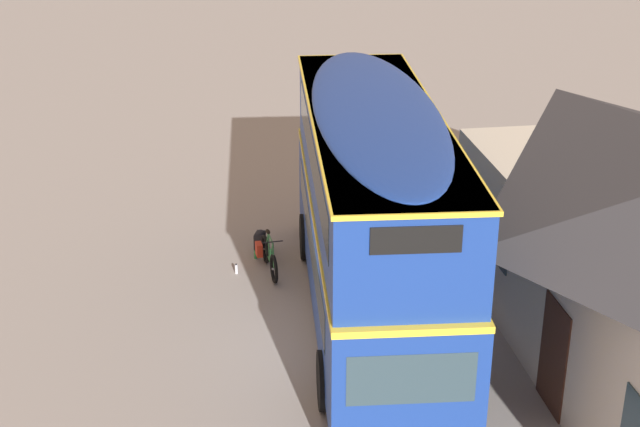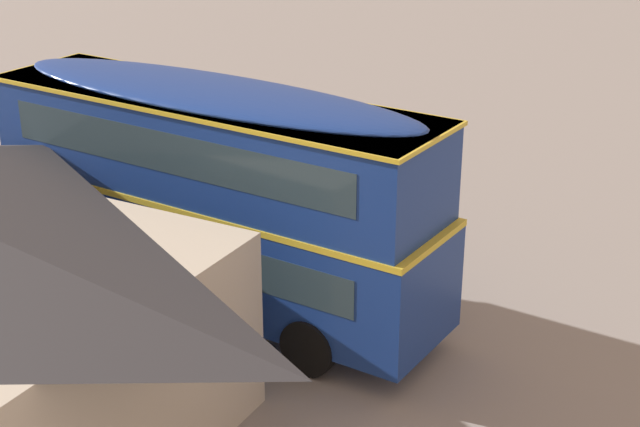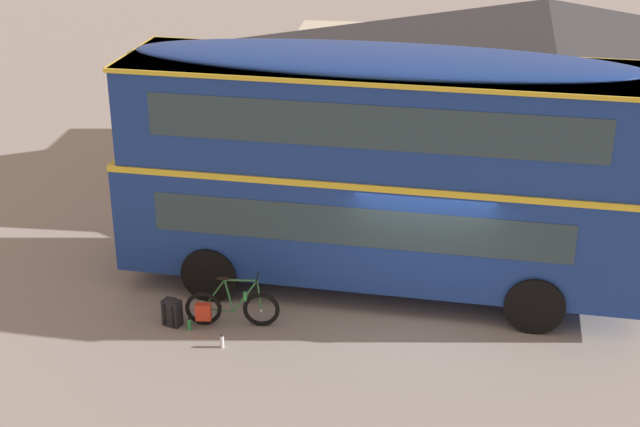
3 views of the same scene
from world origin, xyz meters
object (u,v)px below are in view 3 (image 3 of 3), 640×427
(backpack_on_ground, at_px, (172,311))
(water_bottle_clear_plastic, at_px, (222,342))
(water_bottle_green_metal, at_px, (189,324))
(touring_bicycle, at_px, (229,308))
(double_decker_bus, at_px, (379,162))

(backpack_on_ground, height_order, water_bottle_clear_plastic, backpack_on_ground)
(water_bottle_clear_plastic, height_order, water_bottle_green_metal, water_bottle_clear_plastic)
(touring_bicycle, height_order, water_bottle_clear_plastic, touring_bicycle)
(touring_bicycle, bearing_deg, water_bottle_clear_plastic, -84.63)
(double_decker_bus, distance_m, backpack_on_ground, 4.78)
(water_bottle_clear_plastic, bearing_deg, touring_bicycle, 95.37)
(double_decker_bus, distance_m, touring_bicycle, 3.94)
(backpack_on_ground, xyz_separation_m, water_bottle_green_metal, (0.36, -0.13, -0.17))
(double_decker_bus, relative_size, backpack_on_ground, 17.76)
(touring_bicycle, bearing_deg, water_bottle_green_metal, -157.62)
(touring_bicycle, relative_size, backpack_on_ground, 3.10)
(water_bottle_green_metal, bearing_deg, touring_bicycle, 22.38)
(touring_bicycle, height_order, backpack_on_ground, touring_bicycle)
(touring_bicycle, relative_size, water_bottle_green_metal, 7.11)
(double_decker_bus, distance_m, water_bottle_green_metal, 4.68)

